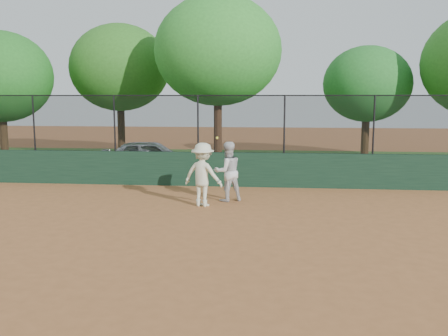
# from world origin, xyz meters

# --- Properties ---
(ground) EXTENTS (80.00, 80.00, 0.00)m
(ground) POSITION_xyz_m (0.00, 0.00, 0.00)
(ground) COLOR #A36134
(ground) RESTS_ON ground
(back_wall) EXTENTS (26.00, 0.20, 1.20)m
(back_wall) POSITION_xyz_m (0.00, 6.00, 0.60)
(back_wall) COLOR #183623
(back_wall) RESTS_ON ground
(grass_strip) EXTENTS (36.00, 12.00, 0.01)m
(grass_strip) POSITION_xyz_m (0.00, 12.00, 0.00)
(grass_strip) COLOR #254D18
(grass_strip) RESTS_ON ground
(parked_car) EXTENTS (4.30, 2.27, 1.40)m
(parked_car) POSITION_xyz_m (-2.84, 8.56, 0.70)
(parked_car) COLOR #B7BDC2
(parked_car) RESTS_ON ground
(player_second) EXTENTS (1.09, 1.02, 1.80)m
(player_second) POSITION_xyz_m (0.77, 3.52, 0.90)
(player_second) COLOR silver
(player_second) RESTS_ON ground
(player_main) EXTENTS (1.35, 1.04, 2.04)m
(player_main) POSITION_xyz_m (0.13, 2.76, 0.92)
(player_main) COLOR beige
(player_main) RESTS_ON ground
(fence_assembly) EXTENTS (26.00, 0.06, 2.00)m
(fence_assembly) POSITION_xyz_m (-0.03, 6.00, 2.24)
(fence_assembly) COLOR black
(fence_assembly) RESTS_ON back_wall
(tree_0) EXTENTS (4.79, 4.35, 6.10)m
(tree_0) POSITION_xyz_m (-10.31, 10.64, 4.03)
(tree_0) COLOR #452E18
(tree_0) RESTS_ON ground
(tree_1) EXTENTS (4.89, 4.45, 6.65)m
(tree_1) POSITION_xyz_m (-5.42, 12.89, 4.53)
(tree_1) COLOR #3B2614
(tree_1) RESTS_ON ground
(tree_2) EXTENTS (5.43, 4.94, 7.43)m
(tree_2) POSITION_xyz_m (-0.29, 10.28, 5.07)
(tree_2) COLOR #492C1A
(tree_2) RESTS_ON ground
(tree_3) EXTENTS (4.03, 3.66, 5.45)m
(tree_3) POSITION_xyz_m (6.37, 12.46, 3.70)
(tree_3) COLOR #412A15
(tree_3) RESTS_ON ground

